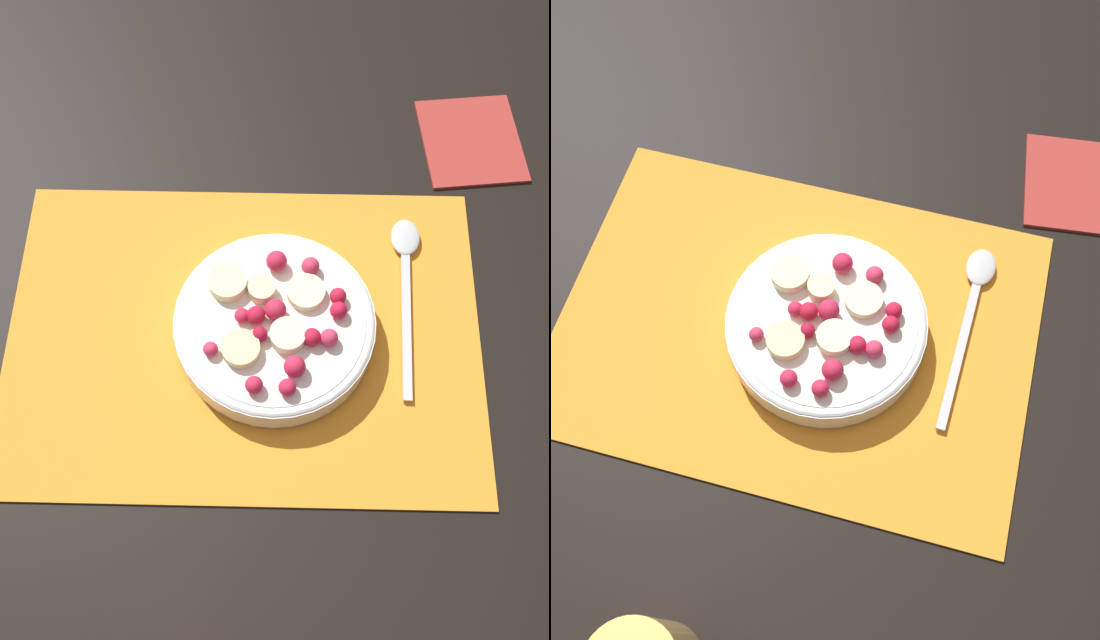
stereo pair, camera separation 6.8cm
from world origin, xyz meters
The scene contains 5 objects.
ground_plane centered at (0.00, 0.00, 0.00)m, with size 3.00×3.00×0.00m, color black.
placemat centered at (0.00, 0.00, 0.00)m, with size 0.48×0.34×0.01m.
fruit_bowl centered at (0.03, 0.00, 0.03)m, with size 0.20×0.20×0.05m.
spoon centered at (0.17, 0.08, 0.01)m, with size 0.03×0.21×0.01m.
napkin centered at (0.25, 0.25, 0.00)m, with size 0.12×0.14×0.01m.
Camera 1 is at (0.04, -0.29, 0.66)m, focal length 40.00 mm.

